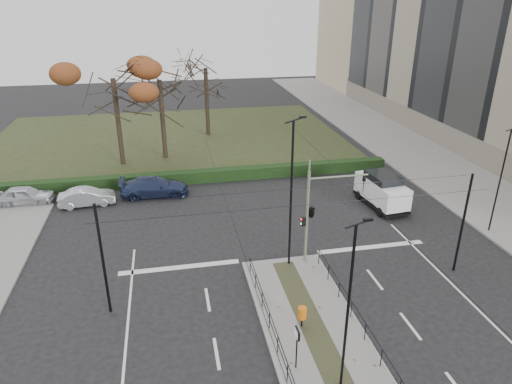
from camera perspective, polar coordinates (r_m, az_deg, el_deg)
ground at (r=23.87m, az=6.11°, el=-14.72°), size 140.00×140.00×0.00m
median_island at (r=22.02m, az=8.11°, el=-18.46°), size 4.40×15.00×0.14m
sidewalk_east at (r=48.76m, az=18.98°, el=4.67°), size 8.00×90.00×0.14m
park at (r=51.92m, az=-10.82°, el=6.61°), size 38.00×26.00×0.10m
hedge at (r=39.08m, az=-10.42°, el=1.72°), size 38.00×1.00×1.00m
apartment_block at (r=54.06m, az=29.02°, el=16.09°), size 13.09×52.10×21.64m
median_railing at (r=21.36m, az=8.34°, el=-16.82°), size 4.14×13.24×0.92m
catenary at (r=23.27m, az=5.31°, el=-5.66°), size 20.00×34.00×6.00m
traffic_light at (r=26.17m, az=7.12°, el=-2.25°), size 3.85×2.18×5.66m
litter_bin at (r=22.32m, az=5.79°, el=-14.83°), size 0.42×0.42×1.08m
info_panel at (r=19.76m, az=5.15°, el=-17.71°), size 0.11×0.52×2.01m
streetlamp_median_near at (r=17.79m, az=11.48°, el=-14.13°), size 0.63×0.13×7.56m
streetlamp_median_far at (r=25.17m, az=4.46°, el=-0.21°), size 0.74×0.15×8.83m
streetlamp_sidewalk at (r=33.19m, az=28.23°, el=1.34°), size 0.60×0.12×7.17m
parked_car_first at (r=38.77m, az=-26.94°, el=-0.38°), size 4.25×1.78×1.44m
parked_car_second at (r=36.70m, az=-20.36°, el=-0.58°), size 4.21×1.78×1.35m
parked_car_third at (r=36.89m, az=-12.58°, el=0.64°), size 5.34×2.31×1.53m
white_van at (r=35.32m, az=15.46°, el=0.29°), size 2.59×5.03×2.55m
rust_tree at (r=42.85m, az=-17.46°, el=13.38°), size 9.14×9.14×10.39m
bare_tree_center at (r=51.13m, az=-6.31°, el=14.54°), size 5.83×5.83×9.80m
bare_tree_near at (r=43.89m, az=-11.93°, el=12.83°), size 5.93×5.93×9.90m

